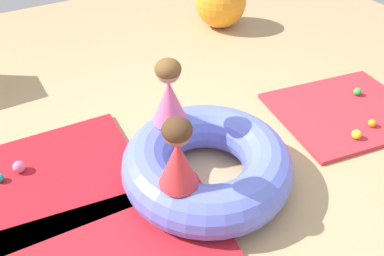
{
  "coord_description": "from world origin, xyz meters",
  "views": [
    {
      "loc": [
        -1.15,
        -1.68,
        2.01
      ],
      "look_at": [
        -0.07,
        0.09,
        0.35
      ],
      "focal_mm": 35.29,
      "sensor_mm": 36.0,
      "label": 1
    }
  ],
  "objects_px": {
    "play_ball_green": "(357,92)",
    "play_ball_orange": "(372,123)",
    "play_ball_yellow": "(357,134)",
    "exercise_ball_large": "(221,1)",
    "child_in_red": "(178,154)",
    "child_in_pink": "(169,93)",
    "inflatable_cushion": "(207,164)",
    "play_ball_blue": "(155,217)",
    "play_ball_pink": "(19,167)"
  },
  "relations": [
    {
      "from": "child_in_red",
      "to": "play_ball_pink",
      "type": "relative_size",
      "value": 5.26
    },
    {
      "from": "child_in_pink",
      "to": "play_ball_pink",
      "type": "xyz_separation_m",
      "value": [
        -1.05,
        0.38,
        -0.5
      ]
    },
    {
      "from": "inflatable_cushion",
      "to": "child_in_red",
      "type": "relative_size",
      "value": 2.53
    },
    {
      "from": "play_ball_blue",
      "to": "play_ball_orange",
      "type": "xyz_separation_m",
      "value": [
        2.0,
        -0.07,
        -0.01
      ]
    },
    {
      "from": "child_in_red",
      "to": "exercise_ball_large",
      "type": "distance_m",
      "value": 3.1
    },
    {
      "from": "play_ball_green",
      "to": "exercise_ball_large",
      "type": "bearing_deg",
      "value": 94.56
    },
    {
      "from": "child_in_pink",
      "to": "play_ball_pink",
      "type": "bearing_deg",
      "value": -7.86
    },
    {
      "from": "child_in_red",
      "to": "play_ball_pink",
      "type": "distance_m",
      "value": 1.33
    },
    {
      "from": "inflatable_cushion",
      "to": "play_ball_pink",
      "type": "xyz_separation_m",
      "value": [
        -1.13,
        0.75,
        -0.09
      ]
    },
    {
      "from": "play_ball_orange",
      "to": "play_ball_pink",
      "type": "bearing_deg",
      "value": 159.69
    },
    {
      "from": "inflatable_cushion",
      "to": "play_ball_green",
      "type": "relative_size",
      "value": 16.54
    },
    {
      "from": "child_in_red",
      "to": "inflatable_cushion",
      "type": "bearing_deg",
      "value": -20.29
    },
    {
      "from": "play_ball_pink",
      "to": "play_ball_blue",
      "type": "bearing_deg",
      "value": -54.72
    },
    {
      "from": "play_ball_green",
      "to": "play_ball_blue",
      "type": "height_order",
      "value": "play_ball_blue"
    },
    {
      "from": "play_ball_orange",
      "to": "child_in_red",
      "type": "bearing_deg",
      "value": 178.96
    },
    {
      "from": "play_ball_blue",
      "to": "play_ball_green",
      "type": "bearing_deg",
      "value": 7.92
    },
    {
      "from": "exercise_ball_large",
      "to": "inflatable_cushion",
      "type": "bearing_deg",
      "value": -126.42
    },
    {
      "from": "inflatable_cushion",
      "to": "exercise_ball_large",
      "type": "relative_size",
      "value": 1.86
    },
    {
      "from": "child_in_red",
      "to": "play_ball_yellow",
      "type": "height_order",
      "value": "child_in_red"
    },
    {
      "from": "child_in_red",
      "to": "play_ball_yellow",
      "type": "relative_size",
      "value": 5.95
    },
    {
      "from": "play_ball_yellow",
      "to": "play_ball_pink",
      "type": "xyz_separation_m",
      "value": [
        -2.4,
        1.01,
        0.01
      ]
    },
    {
      "from": "child_in_red",
      "to": "play_ball_pink",
      "type": "bearing_deg",
      "value": 80.01
    },
    {
      "from": "play_ball_yellow",
      "to": "child_in_pink",
      "type": "bearing_deg",
      "value": 154.81
    },
    {
      "from": "child_in_red",
      "to": "exercise_ball_large",
      "type": "xyz_separation_m",
      "value": [
        1.95,
        2.39,
        -0.25
      ]
    },
    {
      "from": "child_in_pink",
      "to": "play_ball_green",
      "type": "relative_size",
      "value": 6.88
    },
    {
      "from": "play_ball_green",
      "to": "play_ball_orange",
      "type": "distance_m",
      "value": 0.48
    },
    {
      "from": "child_in_red",
      "to": "child_in_pink",
      "type": "bearing_deg",
      "value": 15.71
    },
    {
      "from": "play_ball_yellow",
      "to": "play_ball_orange",
      "type": "distance_m",
      "value": 0.24
    },
    {
      "from": "child_in_red",
      "to": "play_ball_yellow",
      "type": "bearing_deg",
      "value": -52.89
    },
    {
      "from": "inflatable_cushion",
      "to": "play_ball_yellow",
      "type": "distance_m",
      "value": 1.3
    },
    {
      "from": "child_in_pink",
      "to": "play_ball_yellow",
      "type": "height_order",
      "value": "child_in_pink"
    },
    {
      "from": "play_ball_green",
      "to": "play_ball_pink",
      "type": "xyz_separation_m",
      "value": [
        -2.92,
        0.59,
        0.01
      ]
    },
    {
      "from": "inflatable_cushion",
      "to": "play_ball_green",
      "type": "xyz_separation_m",
      "value": [
        1.78,
        0.16,
        -0.09
      ]
    },
    {
      "from": "child_in_pink",
      "to": "child_in_red",
      "type": "height_order",
      "value": "child_in_pink"
    },
    {
      "from": "play_ball_green",
      "to": "play_ball_orange",
      "type": "xyz_separation_m",
      "value": [
        -0.28,
        -0.39,
        -0.0
      ]
    },
    {
      "from": "child_in_red",
      "to": "play_ball_yellow",
      "type": "xyz_separation_m",
      "value": [
        1.6,
        -0.07,
        -0.49
      ]
    },
    {
      "from": "child_in_pink",
      "to": "play_ball_green",
      "type": "bearing_deg",
      "value": -174.54
    },
    {
      "from": "play_ball_pink",
      "to": "child_in_red",
      "type": "bearing_deg",
      "value": -49.59
    },
    {
      "from": "play_ball_orange",
      "to": "exercise_ball_large",
      "type": "relative_size",
      "value": 0.11
    },
    {
      "from": "play_ball_yellow",
      "to": "exercise_ball_large",
      "type": "bearing_deg",
      "value": 81.81
    },
    {
      "from": "child_in_red",
      "to": "play_ball_orange",
      "type": "relative_size",
      "value": 7.0
    },
    {
      "from": "play_ball_green",
      "to": "play_ball_orange",
      "type": "relative_size",
      "value": 1.07
    },
    {
      "from": "inflatable_cushion",
      "to": "play_ball_green",
      "type": "distance_m",
      "value": 1.79
    },
    {
      "from": "inflatable_cushion",
      "to": "play_ball_blue",
      "type": "distance_m",
      "value": 0.52
    },
    {
      "from": "child_in_pink",
      "to": "child_in_red",
      "type": "xyz_separation_m",
      "value": [
        -0.25,
        -0.56,
        -0.01
      ]
    },
    {
      "from": "play_ball_green",
      "to": "play_ball_pink",
      "type": "bearing_deg",
      "value": 168.54
    },
    {
      "from": "inflatable_cushion",
      "to": "play_ball_orange",
      "type": "height_order",
      "value": "inflatable_cushion"
    },
    {
      "from": "play_ball_orange",
      "to": "child_in_pink",
      "type": "bearing_deg",
      "value": 159.36
    },
    {
      "from": "inflatable_cushion",
      "to": "play_ball_blue",
      "type": "height_order",
      "value": "inflatable_cushion"
    },
    {
      "from": "play_ball_yellow",
      "to": "play_ball_pink",
      "type": "distance_m",
      "value": 2.61
    }
  ]
}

